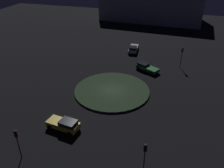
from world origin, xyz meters
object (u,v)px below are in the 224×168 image
at_px(car_green, 147,67).
at_px(traffic_light_southwest, 182,54).
at_px(traffic_light_north, 17,139).
at_px(traffic_light_northwest, 145,153).
at_px(car_silver, 133,49).
at_px(car_yellow, 64,124).
at_px(store_building, 152,6).

distance_m(car_green, traffic_light_southwest, 7.44).
bearing_deg(traffic_light_southwest, traffic_light_north, 10.55).
xyz_separation_m(car_green, traffic_light_southwest, (-6.23, -3.39, 2.24)).
distance_m(traffic_light_north, traffic_light_northwest, 13.78).
height_order(traffic_light_northwest, traffic_light_southwest, traffic_light_southwest).
bearing_deg(car_silver, traffic_light_southwest, -121.01).
height_order(car_green, traffic_light_north, traffic_light_north).
bearing_deg(car_yellow, car_silver, -88.06).
xyz_separation_m(car_silver, store_building, (0.18, -29.81, 3.83)).
xyz_separation_m(traffic_light_northwest, store_building, (8.08, -62.94, 1.69)).
bearing_deg(store_building, car_yellow, 90.25).
xyz_separation_m(car_silver, traffic_light_southwest, (-10.69, 5.54, 2.20)).
relative_size(car_yellow, car_silver, 0.99).
distance_m(traffic_light_north, store_building, 64.94).
height_order(car_silver, traffic_light_north, traffic_light_north).
bearing_deg(car_green, store_building, 126.30).
bearing_deg(car_green, car_yellow, -81.40).
height_order(traffic_light_northwest, store_building, store_building).
bearing_deg(traffic_light_southwest, car_yellow, 9.28).
bearing_deg(traffic_light_northwest, traffic_light_southwest, -33.27).
distance_m(car_silver, traffic_light_northwest, 34.13).
bearing_deg(car_silver, store_building, -3.26).
bearing_deg(car_silver, car_green, -157.07).
distance_m(car_silver, traffic_light_north, 35.40).
distance_m(car_green, traffic_light_northwest, 24.55).
bearing_deg(car_yellow, store_building, -84.69).
distance_m(car_green, traffic_light_north, 27.96).
xyz_separation_m(traffic_light_north, traffic_light_northwest, (-13.67, -1.73, 0.08)).
relative_size(car_green, traffic_light_northwest, 1.19).
height_order(car_yellow, store_building, store_building).
distance_m(car_yellow, car_silver, 29.28).
distance_m(traffic_light_southwest, store_building, 37.03).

